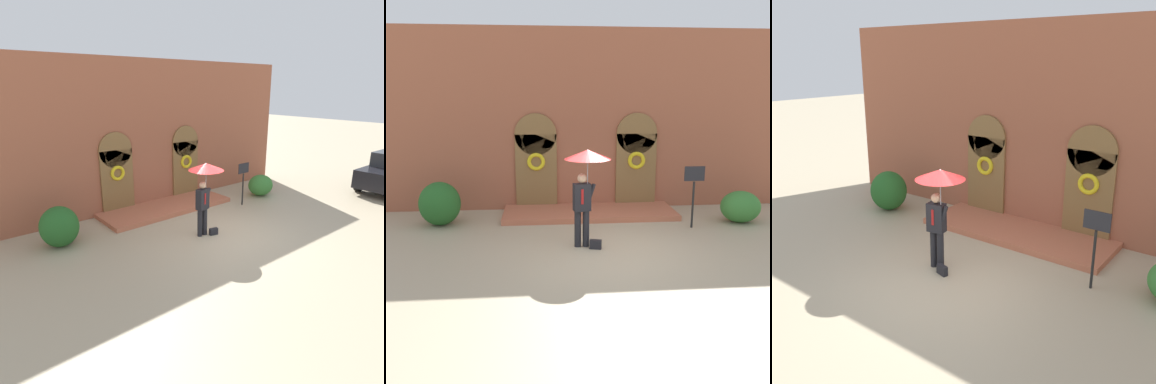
% 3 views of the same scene
% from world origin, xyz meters
% --- Properties ---
extents(ground_plane, '(80.00, 80.00, 0.00)m').
position_xyz_m(ground_plane, '(0.00, 0.00, 0.00)').
color(ground_plane, tan).
extents(building_facade, '(14.00, 2.30, 5.60)m').
position_xyz_m(building_facade, '(-0.00, 4.15, 2.68)').
color(building_facade, '#9E563D').
rests_on(building_facade, ground).
extents(person_with_umbrella, '(1.10, 1.10, 2.36)m').
position_xyz_m(person_with_umbrella, '(-0.40, 0.32, 1.91)').
color(person_with_umbrella, black).
rests_on(person_with_umbrella, ground).
extents(handbag, '(0.30, 0.19, 0.22)m').
position_xyz_m(handbag, '(-0.19, 0.12, 0.11)').
color(handbag, black).
rests_on(handbag, ground).
extents(sign_post, '(0.56, 0.06, 1.72)m').
position_xyz_m(sign_post, '(2.69, 1.56, 1.16)').
color(sign_post, black).
rests_on(sign_post, ground).
extents(shrub_left, '(1.15, 1.13, 1.23)m').
position_xyz_m(shrub_left, '(-4.30, 2.43, 0.62)').
color(shrub_left, '#235B23').
rests_on(shrub_left, ground).
extents(shrub_right, '(1.14, 1.00, 0.91)m').
position_xyz_m(shrub_right, '(4.26, 1.96, 0.46)').
color(shrub_right, '#387A33').
rests_on(shrub_right, ground).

